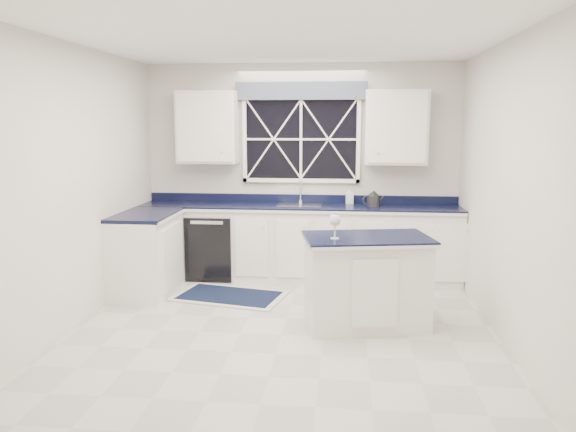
# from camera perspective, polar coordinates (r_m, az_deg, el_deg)

# --- Properties ---
(ground) EXTENTS (4.50, 4.50, 0.00)m
(ground) POSITION_cam_1_polar(r_m,az_deg,el_deg) (5.35, -0.66, -11.98)
(ground) COLOR #A3A39E
(ground) RESTS_ON ground
(back_wall) EXTENTS (4.00, 0.10, 2.70)m
(back_wall) POSITION_cam_1_polar(r_m,az_deg,el_deg) (7.25, 1.34, 4.65)
(back_wall) COLOR silver
(back_wall) RESTS_ON ground
(base_cabinets) EXTENTS (3.99, 1.60, 0.90)m
(base_cabinets) POSITION_cam_1_polar(r_m,az_deg,el_deg) (6.96, -1.71, -3.05)
(base_cabinets) COLOR silver
(base_cabinets) RESTS_ON ground
(countertop) EXTENTS (3.98, 0.64, 0.04)m
(countertop) POSITION_cam_1_polar(r_m,az_deg,el_deg) (7.00, 1.14, 0.94)
(countertop) COLOR black
(countertop) RESTS_ON base_cabinets
(dishwasher) EXTENTS (0.60, 0.58, 0.82)m
(dishwasher) POSITION_cam_1_polar(r_m,az_deg,el_deg) (7.27, -7.56, -2.92)
(dishwasher) COLOR black
(dishwasher) RESTS_ON ground
(window) EXTENTS (1.65, 0.09, 1.26)m
(window) POSITION_cam_1_polar(r_m,az_deg,el_deg) (7.18, 1.33, 8.44)
(window) COLOR black
(window) RESTS_ON ground
(upper_cabinets) EXTENTS (3.10, 0.34, 0.90)m
(upper_cabinets) POSITION_cam_1_polar(r_m,az_deg,el_deg) (7.06, 1.25, 8.99)
(upper_cabinets) COLOR silver
(upper_cabinets) RESTS_ON ground
(faucet) EXTENTS (0.05, 0.20, 0.30)m
(faucet) POSITION_cam_1_polar(r_m,az_deg,el_deg) (7.17, 1.27, 2.58)
(faucet) COLOR silver
(faucet) RESTS_ON countertop
(island) EXTENTS (1.30, 0.93, 0.88)m
(island) POSITION_cam_1_polar(r_m,az_deg,el_deg) (5.52, 7.95, -6.54)
(island) COLOR silver
(island) RESTS_ON ground
(rug) EXTENTS (1.34, 0.98, 0.02)m
(rug) POSITION_cam_1_polar(r_m,az_deg,el_deg) (6.48, -5.96, -8.07)
(rug) COLOR beige
(rug) RESTS_ON ground
(kettle) EXTENTS (0.27, 0.20, 0.19)m
(kettle) POSITION_cam_1_polar(r_m,az_deg,el_deg) (7.00, 8.66, 1.72)
(kettle) COLOR #2A2A2C
(kettle) RESTS_ON countertop
(wine_glass) EXTENTS (0.11, 0.11, 0.25)m
(wine_glass) POSITION_cam_1_polar(r_m,az_deg,el_deg) (5.24, 4.79, -0.47)
(wine_glass) COLOR silver
(wine_glass) RESTS_ON island
(soap_bottle) EXTENTS (0.10, 0.10, 0.21)m
(soap_bottle) POSITION_cam_1_polar(r_m,az_deg,el_deg) (7.16, 6.27, 2.08)
(soap_bottle) COLOR silver
(soap_bottle) RESTS_ON countertop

